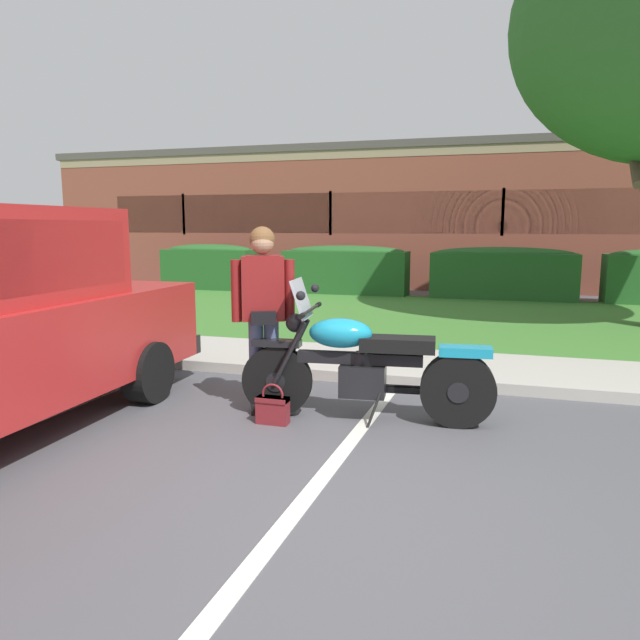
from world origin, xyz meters
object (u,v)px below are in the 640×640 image
(motorcycle, at_px, (374,367))
(handbag, at_px, (273,408))
(brick_building, at_px, (503,218))
(hedge_left, at_px, (210,266))
(rider_person, at_px, (263,306))
(hedge_center_left, at_px, (346,269))
(hedge_center_right, at_px, (503,273))

(motorcycle, relative_size, handbag, 6.23)
(handbag, height_order, brick_building, brick_building)
(brick_building, bearing_deg, hedge_left, -141.84)
(rider_person, distance_m, hedge_center_left, 9.48)
(hedge_left, bearing_deg, hedge_center_right, 0.00)
(motorcycle, xyz_separation_m, hedge_center_right, (1.07, 9.30, 0.16))
(hedge_center_right, relative_size, brick_building, 0.12)
(handbag, bearing_deg, hedge_left, 120.05)
(hedge_left, bearing_deg, rider_person, -60.06)
(handbag, relative_size, hedge_center_right, 0.11)
(rider_person, distance_m, handbag, 0.93)
(hedge_left, height_order, hedge_center_left, same)
(motorcycle, height_order, rider_person, rider_person)
(hedge_center_left, bearing_deg, motorcycle, -74.02)
(hedge_left, xyz_separation_m, brick_building, (7.42, 5.83, 1.33))
(motorcycle, relative_size, hedge_center_right, 0.69)
(hedge_left, distance_m, brick_building, 9.53)
(hedge_center_right, bearing_deg, hedge_left, 180.00)
(hedge_left, height_order, hedge_center_right, same)
(hedge_center_left, bearing_deg, hedge_left, 180.00)
(hedge_center_left, bearing_deg, handbag, -79.20)
(hedge_left, bearing_deg, handbag, -59.95)
(motorcycle, bearing_deg, hedge_center_right, 83.41)
(hedge_left, bearing_deg, hedge_center_left, 0.00)
(hedge_center_left, relative_size, hedge_center_right, 0.95)
(rider_person, bearing_deg, hedge_left, 119.94)
(rider_person, height_order, hedge_left, rider_person)
(handbag, bearing_deg, motorcycle, 22.37)
(motorcycle, bearing_deg, rider_person, -178.51)
(hedge_center_right, height_order, brick_building, brick_building)
(hedge_center_left, height_order, brick_building, brick_building)
(hedge_left, bearing_deg, brick_building, 38.16)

